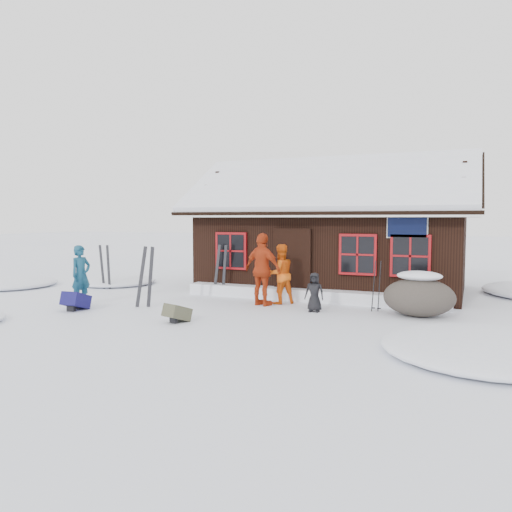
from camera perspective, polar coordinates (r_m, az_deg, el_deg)
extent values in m
plane|color=white|center=(12.86, -3.25, -6.20)|extent=(120.00, 120.00, 0.00)
cube|color=black|center=(16.85, 9.02, 0.54)|extent=(8.00, 5.00, 2.50)
cube|color=black|center=(15.42, 7.73, 8.01)|extent=(8.90, 3.14, 1.88)
cube|color=black|center=(18.28, 10.27, 7.40)|extent=(8.90, 3.14, 1.88)
cube|color=white|center=(15.43, 7.74, 8.53)|extent=(8.72, 3.07, 1.86)
cube|color=white|center=(18.28, 10.27, 7.84)|extent=(8.72, 3.07, 1.86)
cube|color=white|center=(16.92, 9.14, 10.63)|extent=(8.81, 0.22, 0.14)
cube|color=silver|center=(13.98, 6.05, 4.85)|extent=(8.90, 0.10, 0.20)
cube|color=black|center=(14.61, 4.23, -0.98)|extent=(1.00, 0.10, 2.00)
cube|color=black|center=(13.80, 16.88, 3.32)|extent=(1.00, 0.06, 0.60)
cube|color=maroon|center=(15.35, -2.85, 0.60)|extent=(1.04, 0.10, 1.14)
cube|color=black|center=(15.31, -2.91, 0.59)|extent=(0.90, 0.04, 1.00)
cube|color=maroon|center=(14.06, 11.55, 0.17)|extent=(1.04, 0.10, 1.14)
cube|color=black|center=(14.02, 11.51, 0.16)|extent=(0.90, 0.04, 1.00)
cube|color=maroon|center=(13.84, 17.23, 0.00)|extent=(1.04, 0.10, 1.14)
cube|color=black|center=(13.80, 17.21, -0.01)|extent=(0.90, 0.04, 1.00)
cube|color=white|center=(14.34, 6.21, -4.42)|extent=(7.60, 0.60, 0.35)
ellipsoid|color=white|center=(18.61, -15.71, -3.08)|extent=(2.80, 2.80, 0.34)
ellipsoid|color=white|center=(9.58, 24.97, -10.27)|extent=(3.60, 3.60, 0.43)
ellipsoid|color=white|center=(19.30, -26.45, -3.12)|extent=(3.20, 3.20, 0.38)
imported|color=navy|center=(14.29, -19.38, -2.09)|extent=(0.48, 0.65, 1.63)
imported|color=#E65C10|center=(13.71, 2.79, -2.07)|extent=(1.01, 1.00, 1.64)
imported|color=#B23312|center=(13.38, 0.77, -1.55)|extent=(1.23, 0.78, 1.96)
imported|color=black|center=(12.63, 6.69, -4.13)|extent=(0.50, 0.33, 0.99)
ellipsoid|color=#49423A|center=(12.58, 18.13, -4.52)|extent=(1.68, 1.26, 0.92)
ellipsoid|color=white|center=(12.52, 18.17, -2.70)|extent=(1.06, 0.76, 0.23)
cube|color=black|center=(13.55, -12.99, -2.40)|extent=(0.31, 0.17, 1.67)
cube|color=black|center=(13.41, -11.98, -2.46)|extent=(0.33, 0.13, 1.67)
cube|color=black|center=(17.42, -17.19, -1.27)|extent=(0.18, 0.09, 1.52)
cube|color=black|center=(17.28, -16.51, -1.30)|extent=(0.19, 0.07, 1.52)
cube|color=black|center=(15.32, -4.50, -1.68)|extent=(0.26, 0.10, 1.60)
cube|color=black|center=(15.19, -3.64, -1.72)|extent=(0.25, 0.12, 1.60)
cylinder|color=black|center=(12.96, 13.29, -3.43)|extent=(0.09, 0.12, 1.33)
cylinder|color=black|center=(12.93, 13.92, -3.46)|extent=(0.09, 0.12, 1.33)
cube|color=#15124F|center=(13.61, -19.88, -5.14)|extent=(0.53, 0.67, 0.34)
cube|color=#474733|center=(11.50, -9.00, -6.75)|extent=(0.55, 0.64, 0.30)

